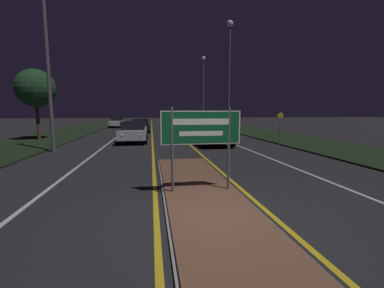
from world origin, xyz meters
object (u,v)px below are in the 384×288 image
Objects in this scene: car_approaching_2 at (118,122)px; car_receding_2 at (200,121)px; streetlight_left_near at (47,49)px; streetlight_right_near at (229,57)px; streetlight_right_far at (203,78)px; car_receding_1 at (222,126)px; car_approaching_1 at (141,125)px; car_receding_0 at (213,134)px; highway_sign at (201,132)px; warning_sign at (280,122)px; car_approaching_0 at (133,131)px.

car_receding_2 is at bearing 8.13° from car_approaching_2.
streetlight_left_near is 16.01m from streetlight_right_near.
streetlight_right_far reaches higher than car_receding_1.
car_approaching_2 reaches higher than car_approaching_1.
car_receding_0 reaches higher than car_approaching_1.
streetlight_left_near is 0.87× the size of streetlight_right_far.
car_approaching_1 is at bearing 96.45° from highway_sign.
streetlight_right_far is (0.22, 13.37, -0.37)m from streetlight_right_near.
warning_sign is at bearing 18.87° from streetlight_left_near.
streetlight_right_near is at bearing -19.63° from car_approaching_1.
car_receding_0 is 1.13× the size of car_approaching_2.
streetlight_right_near is 2.45× the size of car_approaching_0.
car_approaching_2 reaches higher than car_receding_0.
car_receding_2 is at bearing 167.13° from streetlight_right_far.
car_approaching_1 is 13.80m from warning_sign.
highway_sign is at bearing -101.62° from streetlight_right_far.
car_approaching_2 is at bearing 100.56° from car_approaching_0.
car_approaching_2 is (-5.79, 29.51, -0.92)m from highway_sign.
car_receding_2 reaches higher than car_receding_0.
car_approaching_0 is at bearing -115.21° from streetlight_right_far.
streetlight_right_far is 2.26× the size of car_receding_2.
car_receding_0 is 5.74m from car_approaching_0.
highway_sign is at bearing -78.15° from car_approaching_0.
highway_sign is 0.22× the size of streetlight_right_far.
streetlight_right_far is at bearing 99.66° from warning_sign.
car_receding_0 is 1.07× the size of car_approaching_0.
highway_sign reaches higher than car_receding_1.
warning_sign is at bearing -80.34° from streetlight_right_far.
car_approaching_1 is at bearing -68.55° from car_approaching_2.
car_approaching_0 is (-8.10, -5.66, 0.01)m from car_receding_1.
car_approaching_1 is 9.41m from car_approaching_2.
highway_sign reaches higher than car_approaching_1.
highway_sign is 11.00m from streetlight_left_near.
car_approaching_0 is at bearing 156.83° from car_receding_0.
streetlight_right_near is 2.37× the size of car_receding_2.
highway_sign is 0.49× the size of car_receding_2.
streetlight_right_far is at bearing 86.40° from car_receding_1.
warning_sign is (3.22, -4.21, -5.98)m from streetlight_right_near.
streetlight_right_near is at bearing -44.62° from car_approaching_2.
streetlight_left_near reaches higher than warning_sign.
car_receding_2 is 1.03× the size of car_approaching_0.
warning_sign is at bearing -46.53° from car_approaching_2.
streetlight_left_near is 2.06× the size of car_approaching_1.
streetlight_right_near reaches higher than streetlight_left_near.
car_receding_1 is (5.55, 17.77, -0.91)m from highway_sign.
car_approaching_1 is (-7.90, 2.98, -0.03)m from car_receding_1.
car_receding_1 is (-0.84, -13.31, -6.17)m from streetlight_right_far.
car_receding_0 is 12.03m from car_approaching_1.
streetlight_left_near is at bearing -141.18° from car_receding_1.
highway_sign reaches higher than car_receding_2.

